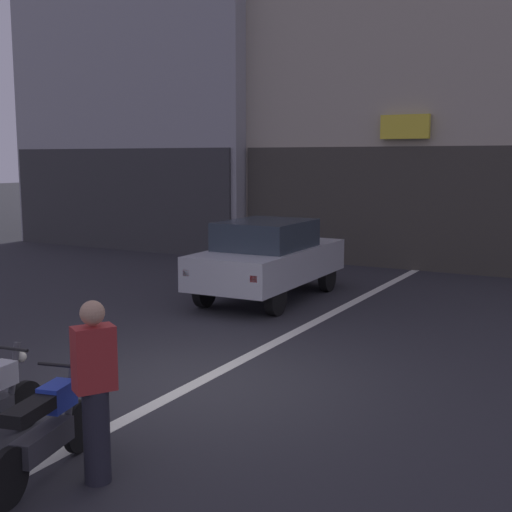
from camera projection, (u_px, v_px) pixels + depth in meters
name	position (u px, v px, depth m)	size (l,w,h in m)	color
ground_plane	(197.00, 383.00, 8.77)	(120.00, 120.00, 0.00)	#2B2B30
lane_centre_line	(359.00, 299.00, 13.97)	(0.20, 18.00, 0.01)	silver
car_silver_crossing_near	(269.00, 257.00, 13.88)	(1.86, 4.14, 1.64)	black
motorcycle_blue_row_left_mid	(47.00, 429.00, 6.13)	(0.58, 1.64, 0.98)	black
person_by_motorcycles	(95.00, 391.00, 5.98)	(0.37, 0.42, 1.67)	#23232D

